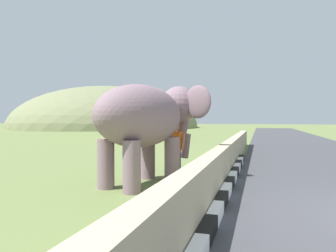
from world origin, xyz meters
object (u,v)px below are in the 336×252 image
(bus_orange, at_px, (141,116))
(cow_near, at_px, (147,131))
(elephant, at_px, (149,117))
(cow_mid, at_px, (168,130))
(person_handler, at_px, (176,146))

(bus_orange, height_order, cow_near, bus_orange)
(elephant, bearing_deg, cow_mid, 14.68)
(elephant, bearing_deg, cow_near, 20.47)
(person_handler, height_order, cow_near, person_handler)
(person_handler, bearing_deg, bus_orange, 24.15)
(elephant, height_order, bus_orange, bus_orange)
(person_handler, distance_m, bus_orange, 22.04)
(person_handler, height_order, cow_mid, person_handler)
(person_handler, distance_m, cow_near, 15.54)
(cow_mid, bearing_deg, person_handler, -162.88)
(elephant, distance_m, bus_orange, 23.10)
(person_handler, bearing_deg, cow_mid, 17.12)
(bus_orange, distance_m, cow_mid, 5.30)
(bus_orange, bearing_deg, cow_mid, -131.42)
(cow_mid, bearing_deg, bus_orange, 48.58)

